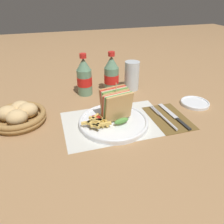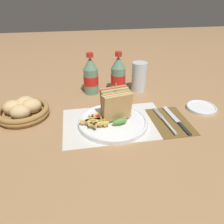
{
  "view_description": "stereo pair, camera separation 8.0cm",
  "coord_description": "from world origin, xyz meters",
  "px_view_note": "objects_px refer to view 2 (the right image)",
  "views": [
    {
      "loc": [
        -0.23,
        -0.63,
        0.44
      ],
      "look_at": [
        -0.03,
        0.04,
        0.04
      ],
      "focal_mm": 35.0,
      "sensor_mm": 36.0,
      "label": 1
    },
    {
      "loc": [
        -0.15,
        -0.64,
        0.44
      ],
      "look_at": [
        -0.03,
        0.04,
        0.04
      ],
      "focal_mm": 35.0,
      "sensor_mm": 36.0,
      "label": 2
    }
  ],
  "objects_px": {
    "coke_bottle_far": "(118,75)",
    "glass_near": "(139,79)",
    "bread_basket": "(23,110)",
    "club_sandwich": "(116,105)",
    "fork": "(166,123)",
    "side_saucer": "(201,108)",
    "coke_bottle_near": "(91,76)",
    "plate_main": "(113,122)",
    "knife": "(176,120)"
  },
  "relations": [
    {
      "from": "plate_main",
      "to": "coke_bottle_far",
      "type": "relative_size",
      "value": 1.34
    },
    {
      "from": "knife",
      "to": "glass_near",
      "type": "bearing_deg",
      "value": 98.27
    },
    {
      "from": "knife",
      "to": "side_saucer",
      "type": "xyz_separation_m",
      "value": [
        0.14,
        0.07,
        0.0
      ]
    },
    {
      "from": "fork",
      "to": "coke_bottle_near",
      "type": "bearing_deg",
      "value": 123.43
    },
    {
      "from": "glass_near",
      "to": "club_sandwich",
      "type": "bearing_deg",
      "value": -121.87
    },
    {
      "from": "knife",
      "to": "coke_bottle_far",
      "type": "relative_size",
      "value": 1.07
    },
    {
      "from": "plate_main",
      "to": "club_sandwich",
      "type": "height_order",
      "value": "club_sandwich"
    },
    {
      "from": "club_sandwich",
      "to": "coke_bottle_far",
      "type": "bearing_deg",
      "value": 76.81
    },
    {
      "from": "club_sandwich",
      "to": "coke_bottle_near",
      "type": "height_order",
      "value": "coke_bottle_near"
    },
    {
      "from": "coke_bottle_far",
      "to": "bread_basket",
      "type": "height_order",
      "value": "coke_bottle_far"
    },
    {
      "from": "glass_near",
      "to": "bread_basket",
      "type": "relative_size",
      "value": 0.7
    },
    {
      "from": "club_sandwich",
      "to": "knife",
      "type": "distance_m",
      "value": 0.24
    },
    {
      "from": "knife",
      "to": "bread_basket",
      "type": "distance_m",
      "value": 0.59
    },
    {
      "from": "plate_main",
      "to": "bread_basket",
      "type": "relative_size",
      "value": 1.3
    },
    {
      "from": "club_sandwich",
      "to": "fork",
      "type": "bearing_deg",
      "value": -16.39
    },
    {
      "from": "plate_main",
      "to": "bread_basket",
      "type": "distance_m",
      "value": 0.35
    },
    {
      "from": "plate_main",
      "to": "knife",
      "type": "distance_m",
      "value": 0.24
    },
    {
      "from": "plate_main",
      "to": "knife",
      "type": "height_order",
      "value": "plate_main"
    },
    {
      "from": "side_saucer",
      "to": "coke_bottle_far",
      "type": "bearing_deg",
      "value": 142.25
    },
    {
      "from": "knife",
      "to": "glass_near",
      "type": "height_order",
      "value": "glass_near"
    },
    {
      "from": "fork",
      "to": "coke_bottle_near",
      "type": "distance_m",
      "value": 0.41
    },
    {
      "from": "side_saucer",
      "to": "coke_bottle_near",
      "type": "bearing_deg",
      "value": 150.73
    },
    {
      "from": "plate_main",
      "to": "fork",
      "type": "height_order",
      "value": "plate_main"
    },
    {
      "from": "club_sandwich",
      "to": "coke_bottle_near",
      "type": "xyz_separation_m",
      "value": [
        -0.06,
        0.27,
        0.01
      ]
    },
    {
      "from": "club_sandwich",
      "to": "fork",
      "type": "height_order",
      "value": "club_sandwich"
    },
    {
      "from": "coke_bottle_near",
      "to": "coke_bottle_far",
      "type": "distance_m",
      "value": 0.13
    },
    {
      "from": "knife",
      "to": "side_saucer",
      "type": "height_order",
      "value": "side_saucer"
    },
    {
      "from": "club_sandwich",
      "to": "bread_basket",
      "type": "relative_size",
      "value": 0.7
    },
    {
      "from": "coke_bottle_far",
      "to": "glass_near",
      "type": "distance_m",
      "value": 0.1
    },
    {
      "from": "coke_bottle_near",
      "to": "bread_basket",
      "type": "height_order",
      "value": "coke_bottle_near"
    },
    {
      "from": "club_sandwich",
      "to": "coke_bottle_far",
      "type": "distance_m",
      "value": 0.27
    },
    {
      "from": "plate_main",
      "to": "side_saucer",
      "type": "height_order",
      "value": "plate_main"
    },
    {
      "from": "club_sandwich",
      "to": "side_saucer",
      "type": "height_order",
      "value": "club_sandwich"
    },
    {
      "from": "fork",
      "to": "side_saucer",
      "type": "relative_size",
      "value": 1.55
    },
    {
      "from": "knife",
      "to": "glass_near",
      "type": "distance_m",
      "value": 0.31
    },
    {
      "from": "plate_main",
      "to": "glass_near",
      "type": "height_order",
      "value": "glass_near"
    },
    {
      "from": "fork",
      "to": "knife",
      "type": "height_order",
      "value": "fork"
    },
    {
      "from": "fork",
      "to": "coke_bottle_far",
      "type": "height_order",
      "value": "coke_bottle_far"
    },
    {
      "from": "coke_bottle_near",
      "to": "glass_near",
      "type": "distance_m",
      "value": 0.23
    },
    {
      "from": "club_sandwich",
      "to": "side_saucer",
      "type": "bearing_deg",
      "value": 4.99
    },
    {
      "from": "plate_main",
      "to": "knife",
      "type": "relative_size",
      "value": 1.25
    },
    {
      "from": "plate_main",
      "to": "coke_bottle_far",
      "type": "xyz_separation_m",
      "value": [
        0.08,
        0.28,
        0.07
      ]
    },
    {
      "from": "plate_main",
      "to": "side_saucer",
      "type": "bearing_deg",
      "value": 6.96
    },
    {
      "from": "fork",
      "to": "glass_near",
      "type": "height_order",
      "value": "glass_near"
    },
    {
      "from": "fork",
      "to": "plate_main",
      "type": "bearing_deg",
      "value": 165.51
    },
    {
      "from": "fork",
      "to": "coke_bottle_far",
      "type": "xyz_separation_m",
      "value": [
        -0.12,
        0.32,
        0.07
      ]
    },
    {
      "from": "coke_bottle_near",
      "to": "side_saucer",
      "type": "distance_m",
      "value": 0.5
    },
    {
      "from": "coke_bottle_near",
      "to": "bread_basket",
      "type": "relative_size",
      "value": 0.97
    },
    {
      "from": "knife",
      "to": "coke_bottle_far",
      "type": "height_order",
      "value": "coke_bottle_far"
    },
    {
      "from": "coke_bottle_far",
      "to": "bread_basket",
      "type": "relative_size",
      "value": 0.97
    }
  ]
}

